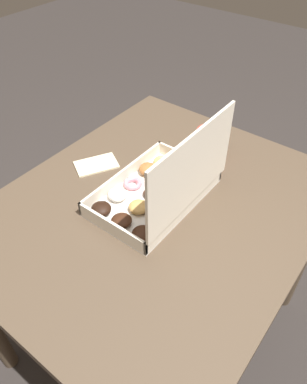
% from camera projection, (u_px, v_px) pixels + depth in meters
% --- Properties ---
extents(ground_plane, '(8.00, 8.00, 0.00)m').
position_uv_depth(ground_plane, '(156.00, 329.00, 1.63)').
color(ground_plane, '#2D2826').
extents(dining_table, '(1.04, 0.86, 0.76)m').
position_uv_depth(dining_table, '(157.00, 230.00, 1.19)').
color(dining_table, '#4C3D2D').
rests_on(dining_table, ground_plane).
extents(donut_box, '(0.38, 0.25, 0.29)m').
position_uv_depth(donut_box, '(161.00, 189.00, 1.09)').
color(donut_box, silver).
rests_on(donut_box, dining_table).
extents(coffee_mug, '(0.10, 0.10, 0.09)m').
position_uv_depth(coffee_mug, '(209.00, 141.00, 1.28)').
color(coffee_mug, '#A3382D').
rests_on(coffee_mug, dining_table).
extents(paper_napkin, '(0.16, 0.14, 0.01)m').
position_uv_depth(paper_napkin, '(96.00, 165.00, 1.25)').
color(paper_napkin, beige).
rests_on(paper_napkin, dining_table).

